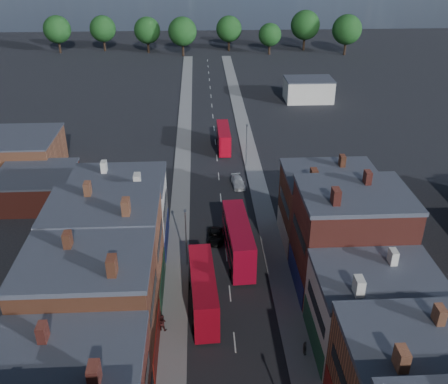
{
  "coord_description": "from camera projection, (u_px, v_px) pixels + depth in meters",
  "views": [
    {
      "loc": [
        -3.15,
        -22.96,
        38.56
      ],
      "look_at": [
        0.0,
        37.87,
        6.44
      ],
      "focal_mm": 40.0,
      "sensor_mm": 36.0,
      "label": 1
    }
  ],
  "objects": [
    {
      "name": "bus_1",
      "position": [
        238.0,
        239.0,
        64.75
      ],
      "size": [
        3.68,
        12.63,
        5.39
      ],
      "rotation": [
        0.0,
        0.0,
        0.06
      ],
      "color": "#B40A24",
      "rests_on": "ground"
    },
    {
      "name": "car_3",
      "position": [
        238.0,
        182.0,
        84.3
      ],
      "size": [
        2.41,
        4.91,
        1.38
      ],
      "primitive_type": "imported",
      "rotation": [
        0.0,
        0.0,
        0.1
      ],
      "color": "silver",
      "rests_on": "ground"
    },
    {
      "name": "pavement_west",
      "position": [
        181.0,
        193.0,
        82.26
      ],
      "size": [
        3.0,
        200.0,
        0.12
      ],
      "primitive_type": "cube",
      "color": "gray",
      "rests_on": "ground"
    },
    {
      "name": "lamp_post_3",
      "position": [
        247.0,
        142.0,
        89.46
      ],
      "size": [
        0.25,
        0.7,
        8.12
      ],
      "color": "slate",
      "rests_on": "ground"
    },
    {
      "name": "ped_1",
      "position": [
        162.0,
        322.0,
        53.64
      ],
      "size": [
        1.08,
        0.82,
        1.96
      ],
      "primitive_type": "imported",
      "rotation": [
        0.0,
        0.0,
        2.79
      ],
      "color": "#3F1919",
      "rests_on": "pavement_west"
    },
    {
      "name": "car_2",
      "position": [
        215.0,
        236.0,
        69.61
      ],
      "size": [
        2.25,
        4.62,
        1.27
      ],
      "primitive_type": "imported",
      "rotation": [
        0.0,
        0.0,
        -0.03
      ],
      "color": "black",
      "rests_on": "ground"
    },
    {
      "name": "pavement_east",
      "position": [
        259.0,
        191.0,
        82.85
      ],
      "size": [
        3.0,
        200.0,
        0.12
      ],
      "primitive_type": "cube",
      "color": "gray",
      "rests_on": "ground"
    },
    {
      "name": "lamp_post_2",
      "position": [
        186.0,
        234.0,
        62.48
      ],
      "size": [
        0.25,
        0.7,
        8.12
      ],
      "color": "slate",
      "rests_on": "ground"
    },
    {
      "name": "ped_3",
      "position": [
        305.0,
        348.0,
        50.55
      ],
      "size": [
        0.52,
        1.02,
        1.69
      ],
      "primitive_type": "imported",
      "rotation": [
        0.0,
        0.0,
        1.64
      ],
      "color": "#524E46",
      "rests_on": "pavement_east"
    },
    {
      "name": "bus_0",
      "position": [
        203.0,
        290.0,
        55.89
      ],
      "size": [
        3.45,
        11.8,
        5.04
      ],
      "rotation": [
        0.0,
        0.0,
        0.06
      ],
      "color": "#9D0818",
      "rests_on": "ground"
    },
    {
      "name": "bus_2",
      "position": [
        224.0,
        138.0,
        97.83
      ],
      "size": [
        2.62,
        10.15,
        4.38
      ],
      "rotation": [
        0.0,
        0.0,
        0.01
      ],
      "color": "#AE0718",
      "rests_on": "ground"
    }
  ]
}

